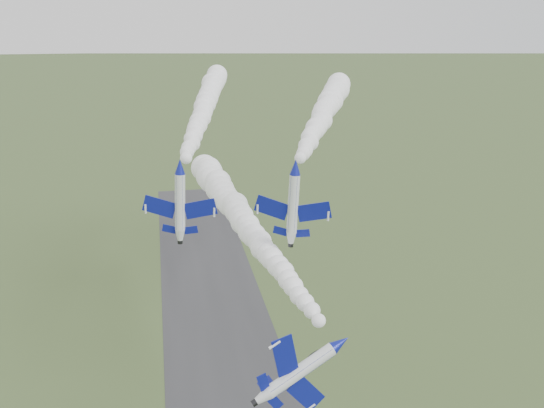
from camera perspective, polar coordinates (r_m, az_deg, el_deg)
The scene contains 7 objects.
runway at distance 118.13m, azimuth -4.00°, elevation -16.37°, with size 24.00×260.00×0.04m, color #2F2F32.
jet_lead at distance 72.61m, azimuth 6.53°, elevation -12.89°, with size 5.40×13.42×10.07m.
smoke_trail_jet_lead at distance 103.90m, azimuth -2.52°, elevation -1.81°, with size 5.88×69.70×5.88m, color white, non-canonical shape.
jet_pair_left at distance 85.12m, azimuth -8.68°, elevation 3.50°, with size 10.63×12.49×3.11m.
smoke_trail_jet_pair_left at distance 122.22m, azimuth -6.34°, elevation 9.10°, with size 5.13×71.01×5.13m, color white, non-canonical shape.
jet_pair_right at distance 87.29m, azimuth 2.21°, elevation 3.50°, with size 11.36×13.10×3.36m.
smoke_trail_jet_pair_right at distance 124.40m, azimuth 4.95°, elevation 8.57°, with size 5.87×70.82×5.87m, color white, non-canonical shape.
Camera 1 is at (-10.33, -67.39, 66.08)m, focal length 40.00 mm.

